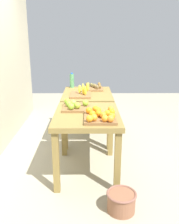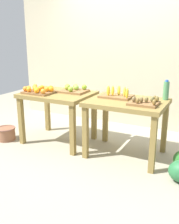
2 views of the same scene
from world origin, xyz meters
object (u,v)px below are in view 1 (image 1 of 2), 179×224
Objects in this scene: orange_bin at (101,116)px; banana_crate at (81,93)px; kiwi_bin at (94,88)px; wicker_basket at (121,201)px; water_bottle at (72,81)px; watermelon_pile at (100,111)px; apple_bin at (75,106)px; display_table_left at (87,122)px; display_table_right at (87,100)px.

banana_crate is at bearing 12.20° from orange_bin.
wicker_basket is at bearing -173.74° from kiwi_bin.
water_bottle is (1.80, 0.44, 0.08)m from orange_bin.
watermelon_pile is at bearing -46.90° from water_bottle.
apple_bin reaches higher than kiwi_bin.
display_table_left is 1.12m from display_table_right.
apple_bin is at bearing 167.46° from kiwi_bin.
water_bottle is at bearing 32.19° from display_table_right.
orange_bin reaches higher than wicker_basket.
watermelon_pile is (0.68, -0.14, -0.63)m from kiwi_bin.
orange_bin reaches higher than kiwi_bin.
display_table_right is 2.34× the size of banana_crate.
orange_bin is at bearing -173.36° from display_table_right.
orange_bin is 1.73× the size of water_bottle.
banana_crate is (0.74, -0.06, -0.00)m from apple_bin.
water_bottle is at bearing 10.21° from display_table_left.
orange_bin is 1.52× the size of wicker_basket.
orange_bin is (-1.35, -0.16, 0.16)m from display_table_right.
kiwi_bin is 0.94m from watermelon_pile.
display_table_left is 2.24× the size of orange_bin.
display_table_left is at bearing -169.79° from water_bottle.
watermelon_pile is (2.07, -0.25, -0.48)m from display_table_left.
banana_crate reaches higher than apple_bin.
banana_crate is 1.92m from wicker_basket.
wicker_basket is (-0.99, -0.51, -0.72)m from apple_bin.
orange_bin is at bearing -178.35° from kiwi_bin.
banana_crate is at bearing 153.40° from display_table_right.
display_table_left and display_table_right have the same top height.
display_table_right is 2.24× the size of orange_bin.
orange_bin is 0.72× the size of watermelon_pile.
water_bottle is at bearing 13.72° from orange_bin.
banana_crate is at bearing 163.16° from watermelon_pile.
orange_bin is (-0.23, -0.16, 0.16)m from display_table_left.
banana_crate is 1.45× the size of wicker_basket.
water_bottle reaches higher than display_table_right.
watermelon_pile reaches higher than wicker_basket.
display_table_right is at bearing 10.37° from wicker_basket.
display_table_left is at bearing 173.13° from watermelon_pile.
display_table_left is at bearing 175.45° from kiwi_bin.
wicker_basket is at bearing -156.19° from display_table_left.
display_table_left is 0.30m from apple_bin.
kiwi_bin reaches higher than wicker_basket.
apple_bin is (-0.92, 0.16, 0.16)m from display_table_right.
banana_crate is (0.93, 0.09, 0.16)m from display_table_left.
banana_crate reaches higher than watermelon_pile.
water_bottle reaches higher than display_table_left.
water_bottle is at bearing 133.10° from watermelon_pile.
banana_crate is 0.69× the size of watermelon_pile.
apple_bin is 1.31× the size of wicker_basket.
display_table_left is 0.33m from orange_bin.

